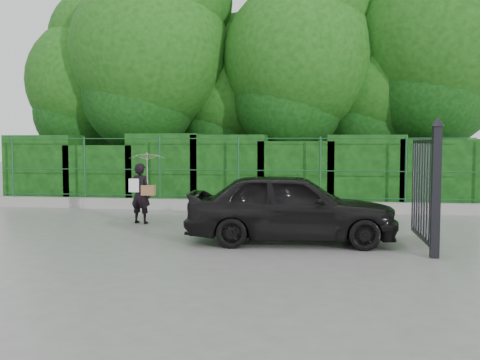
# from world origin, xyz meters

# --- Properties ---
(ground) EXTENTS (80.00, 80.00, 0.00)m
(ground) POSITION_xyz_m (0.00, 0.00, 0.00)
(ground) COLOR gray
(kerb) EXTENTS (14.00, 0.25, 0.30)m
(kerb) POSITION_xyz_m (0.00, 4.50, 0.15)
(kerb) COLOR #9E9E99
(kerb) RESTS_ON ground
(fence) EXTENTS (14.13, 0.06, 1.80)m
(fence) POSITION_xyz_m (0.22, 4.50, 1.20)
(fence) COLOR #174623
(fence) RESTS_ON kerb
(hedge) EXTENTS (14.20, 1.20, 2.21)m
(hedge) POSITION_xyz_m (-0.00, 5.50, 1.04)
(hedge) COLOR black
(hedge) RESTS_ON ground
(trees) EXTENTS (17.10, 6.15, 8.08)m
(trees) POSITION_xyz_m (1.14, 7.74, 4.62)
(trees) COLOR black
(trees) RESTS_ON ground
(gate) EXTENTS (0.22, 2.33, 2.36)m
(gate) POSITION_xyz_m (4.60, -0.72, 1.19)
(gate) COLOR black
(gate) RESTS_ON ground
(woman) EXTENTS (0.87, 0.87, 1.71)m
(woman) POSITION_xyz_m (-1.45, 1.81, 1.13)
(woman) COLOR black
(woman) RESTS_ON ground
(car) EXTENTS (4.13, 1.88, 1.38)m
(car) POSITION_xyz_m (2.14, -0.13, 0.69)
(car) COLOR black
(car) RESTS_ON ground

